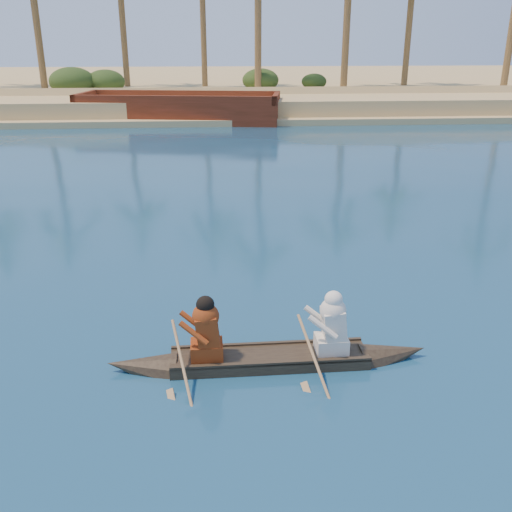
{
  "coord_description": "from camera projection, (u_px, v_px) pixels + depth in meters",
  "views": [
    {
      "loc": [
        -7.47,
        -11.62,
        4.71
      ],
      "look_at": [
        -6.71,
        -2.01,
        1.05
      ],
      "focal_mm": 40.0,
      "sensor_mm": 36.0,
      "label": 1
    }
  ],
  "objects": [
    {
      "name": "sandy_embankment",
      "position": [
        285.0,
        85.0,
        56.58
      ],
      "size": [
        150.0,
        51.0,
        1.5
      ],
      "color": "tan",
      "rests_on": "ground"
    },
    {
      "name": "shrub_cluster",
      "position": [
        311.0,
        91.0,
        41.99
      ],
      "size": [
        100.0,
        6.0,
        2.4
      ],
      "primitive_type": null,
      "color": "#253E16",
      "rests_on": "ground"
    },
    {
      "name": "canoe",
      "position": [
        270.0,
        349.0,
        8.76
      ],
      "size": [
        4.98,
        0.73,
        1.37
      ],
      "rotation": [
        0.0,
        0.0,
        0.02
      ],
      "color": "#3C3221",
      "rests_on": "ground"
    },
    {
      "name": "barge_mid",
      "position": [
        180.0,
        110.0,
        35.01
      ],
      "size": [
        12.64,
        5.95,
        2.02
      ],
      "rotation": [
        0.0,
        0.0,
        -0.16
      ],
      "color": "maroon",
      "rests_on": "ground"
    }
  ]
}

